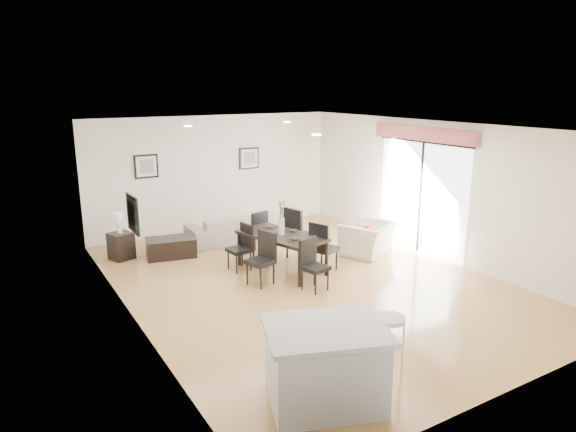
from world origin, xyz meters
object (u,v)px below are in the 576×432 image
dining_chair_wnear (263,255)px  dining_chair_head (312,261)px  coffee_table (171,247)px  dining_chair_enear (322,244)px  side_table (121,246)px  armchair (368,239)px  dining_chair_wfar (243,244)px  bar_stool (389,326)px  dining_chair_foot (257,231)px  dining_table (282,238)px  dining_chair_efar (297,231)px  kitchen_island (325,365)px  sofa (235,228)px

dining_chair_wnear → dining_chair_head: dining_chair_wnear is taller
coffee_table → dining_chair_enear: bearing=-36.0°
coffee_table → side_table: (-0.89, 0.37, 0.08)m
armchair → dining_chair_wfar: dining_chair_wfar is taller
bar_stool → coffee_table: bearing=97.2°
armchair → dining_chair_foot: bearing=-54.0°
dining_table → dining_chair_efar: 0.71m
dining_chair_wnear → dining_chair_efar: size_ratio=0.88×
dining_chair_foot → coffee_table: (-1.53, 0.80, -0.32)m
dining_chair_efar → kitchen_island: bearing=138.6°
dining_table → armchair: bearing=-17.8°
dining_chair_enear → coffee_table: 3.12m
sofa → armchair: 2.94m
dining_chair_efar → dining_chair_head: dining_chair_efar is taller
side_table → coffee_table: bearing=-22.6°
sofa → dining_chair_head: (-0.07, -3.18, 0.18)m
dining_table → dining_chair_head: dining_chair_head is taller
dining_chair_head → kitchen_island: size_ratio=0.57×
side_table → dining_chair_enear: bearing=-41.5°
dining_chair_enear → side_table: 4.01m
sofa → dining_chair_head: 3.18m
dining_chair_efar → dining_chair_head: (-0.60, -1.44, -0.09)m
dining_chair_wfar → side_table: size_ratio=1.62×
dining_table → side_table: bearing=122.1°
dining_chair_wnear → dining_chair_efar: (1.18, 0.79, 0.07)m
armchair → dining_chair_wnear: size_ratio=1.11×
dining_chair_wnear → dining_chair_enear: (1.19, -0.05, 0.01)m
dining_chair_head → side_table: bearing=112.3°
bar_stool → dining_chair_wfar: bearing=87.2°
armchair → dining_table: 2.01m
dining_chair_efar → coffee_table: size_ratio=1.09×
dining_chair_foot → coffee_table: dining_chair_foot is taller
dining_chair_wnear → dining_chair_efar: 1.42m
sofa → dining_chair_efar: size_ratio=2.02×
sofa → dining_table: size_ratio=1.15×
dining_chair_head → coffee_table: bearing=103.5°
dining_chair_efar → dining_chair_foot: size_ratio=1.14×
dining_chair_wfar → sofa: bearing=153.5°
dining_chair_foot → kitchen_island: size_ratio=0.60×
sofa → dining_chair_enear: 2.65m
armchair → kitchen_island: kitchen_island is taller
dining_chair_enear → bar_stool: dining_chair_enear is taller
sofa → dining_chair_foot: bearing=90.7°
dining_chair_enear → dining_chair_wnear: bearing=66.3°
dining_table → dining_chair_foot: (0.02, 1.04, -0.11)m
sofa → dining_chair_foot: 1.12m
armchair → kitchen_island: (-3.66, -3.73, 0.12)m
dining_chair_efar → dining_chair_head: bearing=144.2°
dining_chair_wnear → side_table: size_ratio=1.71×
armchair → dining_chair_foot: 2.27m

